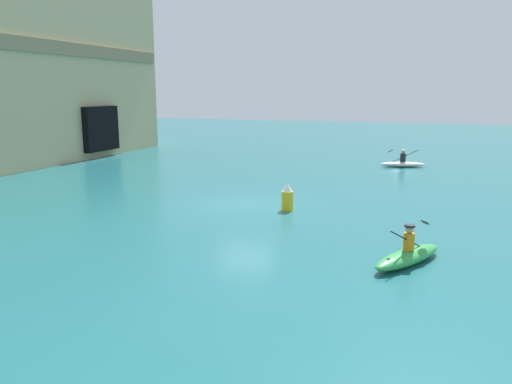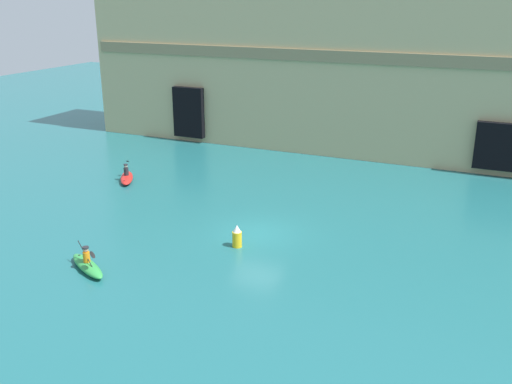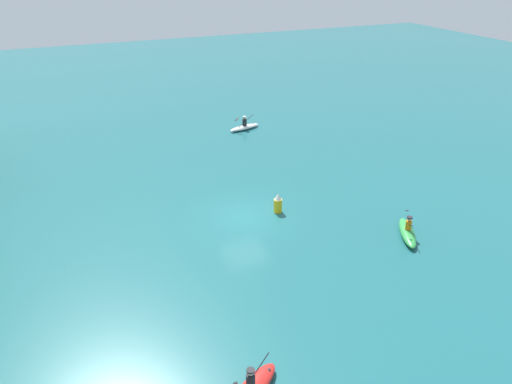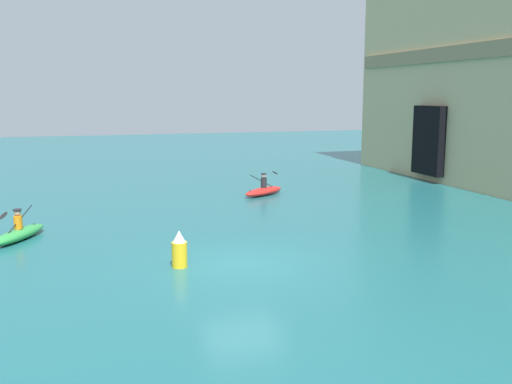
# 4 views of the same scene
# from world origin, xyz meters

# --- Properties ---
(ground_plane) EXTENTS (120.00, 120.00, 0.00)m
(ground_plane) POSITION_xyz_m (0.00, 0.00, 0.00)
(ground_plane) COLOR #1E6066
(kayak_green) EXTENTS (2.96, 2.05, 1.18)m
(kayak_green) POSITION_xyz_m (-5.33, -6.92, 0.25)
(kayak_green) COLOR green
(kayak_green) RESTS_ON ground
(kayak_red) EXTENTS (2.23, 2.81, 1.22)m
(kayak_red) POSITION_xyz_m (-11.51, 4.48, 0.25)
(kayak_red) COLOR red
(kayak_red) RESTS_ON ground
(marker_buoy) EXTENTS (0.47, 0.47, 1.15)m
(marker_buoy) POSITION_xyz_m (-0.28, -1.92, 0.54)
(marker_buoy) COLOR yellow
(marker_buoy) RESTS_ON ground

